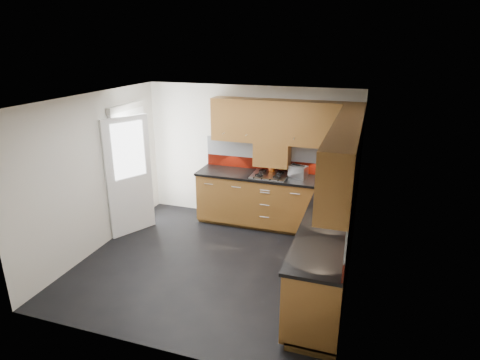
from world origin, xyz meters
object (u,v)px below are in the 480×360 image
(utensil_pot, at_px, (272,167))
(toaster, at_px, (298,172))
(gas_hob, at_px, (269,175))
(food_processor, at_px, (338,193))

(utensil_pot, xyz_separation_m, toaster, (0.48, -0.15, 0.01))
(utensil_pot, bearing_deg, gas_hob, -87.13)
(gas_hob, bearing_deg, food_processor, -33.18)
(utensil_pot, xyz_separation_m, food_processor, (1.21, -1.01, 0.03))
(toaster, distance_m, food_processor, 1.13)
(gas_hob, height_order, toaster, toaster)
(gas_hob, distance_m, toaster, 0.49)
(toaster, height_order, food_processor, food_processor)
(gas_hob, bearing_deg, utensil_pot, 92.87)
(gas_hob, relative_size, utensil_pot, 1.46)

